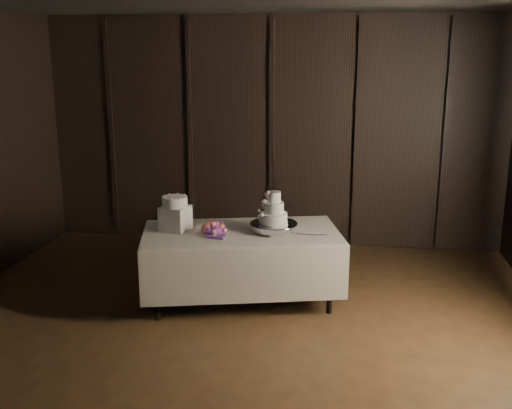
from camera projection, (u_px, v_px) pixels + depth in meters
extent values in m
cube|color=black|center=(218.00, 375.00, 4.87)|extent=(6.04, 7.04, 0.04)
cube|color=black|center=(272.00, 132.00, 7.86)|extent=(6.04, 0.04, 3.04)
cube|color=beige|center=(241.00, 232.00, 6.08)|extent=(2.17, 1.47, 0.01)
cube|color=white|center=(242.00, 269.00, 6.18)|extent=(1.99, 1.32, 0.71)
cylinder|color=silver|center=(274.00, 227.00, 6.07)|extent=(0.63, 0.63, 0.09)
cylinder|color=white|center=(274.00, 218.00, 6.04)|extent=(0.27, 0.27, 0.11)
cylinder|color=white|center=(274.00, 208.00, 6.01)|extent=(0.20, 0.20, 0.11)
cylinder|color=white|center=(274.00, 197.00, 5.99)|extent=(0.14, 0.14, 0.11)
cube|color=white|center=(175.00, 218.00, 6.10)|extent=(0.31, 0.31, 0.25)
cylinder|color=white|center=(175.00, 202.00, 6.06)|extent=(0.33, 0.33, 0.10)
cube|color=silver|center=(304.00, 234.00, 5.97)|extent=(0.37, 0.05, 0.01)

